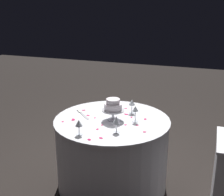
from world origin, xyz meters
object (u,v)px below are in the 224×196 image
main_table (112,153)px  cake_knife (82,114)px  decorative_arch (91,50)px  tiered_cake (113,106)px  wine_glass_1 (116,121)px  wine_glass_0 (132,103)px  wine_glass_2 (79,124)px  wine_glass_3 (135,110)px

main_table → cake_knife: size_ratio=5.06×
decorative_arch → tiered_cake: (-0.02, -0.48, -0.62)m
wine_glass_1 → cake_knife: wine_glass_1 is taller
cake_knife → wine_glass_0: bearing=-158.3°
wine_glass_0 → main_table: bearing=58.5°
tiered_cake → wine_glass_2: (0.17, 0.41, -0.04)m
decorative_arch → tiered_cake: decorative_arch is taller
wine_glass_3 → decorative_arch: bearing=65.9°
main_table → wine_glass_0: bearing=-121.5°
tiered_cake → wine_glass_1: tiered_cake is taller
wine_glass_1 → wine_glass_2: (0.29, 0.15, -0.01)m
decorative_arch → wine_glass_0: 0.98m
main_table → cake_knife: bearing=-6.0°
wine_glass_1 → wine_glass_2: size_ratio=1.10×
wine_glass_0 → wine_glass_2: wine_glass_0 is taller
decorative_arch → wine_glass_1: 0.70m
decorative_arch → wine_glass_3: decorative_arch is taller
wine_glass_1 → decorative_arch: bearing=58.7°
wine_glass_1 → cake_knife: 0.58m
wine_glass_2 → cake_knife: wine_glass_2 is taller
wine_glass_0 → wine_glass_3: 0.23m
main_table → wine_glass_0: wine_glass_0 is taller
decorative_arch → main_table: decorative_arch is taller
decorative_arch → wine_glass_1: (-0.13, -0.22, -0.65)m
decorative_arch → cake_knife: size_ratio=10.12×
wine_glass_0 → wine_glass_1: bearing=89.4°
wine_glass_2 → main_table: bearing=-110.2°
wine_glass_0 → cake_knife: bearing=21.7°
main_table → tiered_cake: tiered_cake is taller
wine_glass_2 → cake_knife: (0.18, -0.46, -0.10)m
main_table → wine_glass_2: bearing=69.8°
tiered_cake → wine_glass_0: 0.27m
wine_glass_3 → cake_knife: (0.57, -0.02, -0.12)m
wine_glass_2 → cake_knife: bearing=-68.5°
wine_glass_0 → wine_glass_1: (0.01, 0.50, 0.00)m
main_table → wine_glass_3: bearing=-175.7°
tiered_cake → cake_knife: tiered_cake is taller
wine_glass_2 → decorative_arch: bearing=155.7°
tiered_cake → wine_glass_1: bearing=114.2°
wine_glass_0 → wine_glass_3: (-0.09, 0.21, 0.01)m
tiered_cake → wine_glass_2: size_ratio=1.56×
wine_glass_2 → wine_glass_3: (-0.39, -0.44, 0.02)m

